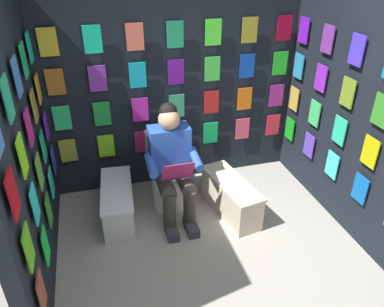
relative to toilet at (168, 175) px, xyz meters
name	(u,v)px	position (x,y,z in m)	size (l,w,h in m)	color
display_wall_back	(175,88)	(-0.20, -0.49, 0.79)	(2.85, 0.14, 2.23)	black
display_wall_left	(351,112)	(-1.62, 0.61, 0.79)	(0.14, 2.10, 2.23)	black
display_wall_right	(23,153)	(1.22, 0.61, 0.79)	(0.14, 2.10, 2.23)	black
toilet	(168,175)	(0.00, 0.00, 0.00)	(0.41, 0.55, 0.77)	white
person_reading	(172,164)	(0.00, 0.23, 0.27)	(0.53, 0.68, 1.19)	blue
comic_longbox_near	(118,203)	(0.56, 0.15, -0.14)	(0.37, 0.83, 0.37)	silver
comic_longbox_far	(231,197)	(-0.58, 0.37, -0.13)	(0.43, 0.86, 0.38)	beige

